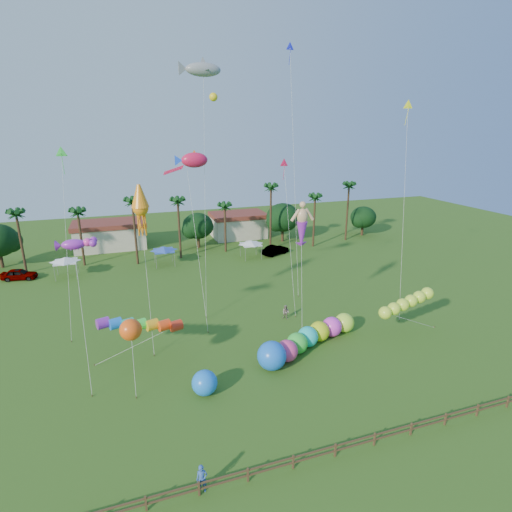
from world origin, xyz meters
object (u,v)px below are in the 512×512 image
object	(u,v)px
car_a	(19,274)
blue_ball	(205,383)
spectator_a	(202,479)
car_b	(275,250)
caterpillar_inflatable	(305,340)
spectator_b	(286,312)

from	to	relation	value
car_a	blue_ball	bearing A→B (deg)	-139.88
car_a	spectator_a	world-z (taller)	spectator_a
blue_ball	car_a	bearing A→B (deg)	119.99
car_a	blue_ball	xyz separation A→B (m)	(19.66, -34.07, 0.24)
car_b	caterpillar_inflatable	distance (m)	30.99
car_a	spectator_b	xyz separation A→B (m)	(31.11, -23.78, 0.02)
spectator_a	caterpillar_inflatable	xyz separation A→B (m)	(12.65, 12.46, 0.19)
car_b	caterpillar_inflatable	world-z (taller)	caterpillar_inflatable
car_b	spectator_a	xyz separation A→B (m)	(-21.33, -42.21, 0.09)
blue_ball	caterpillar_inflatable	bearing A→B (deg)	18.40
spectator_a	spectator_b	distance (m)	23.49
car_b	blue_ball	distance (m)	38.46
car_b	caterpillar_inflatable	xyz separation A→B (m)	(-8.69, -29.75, 0.28)
spectator_b	caterpillar_inflatable	world-z (taller)	caterpillar_inflatable
caterpillar_inflatable	car_b	bearing A→B (deg)	50.71
car_b	caterpillar_inflatable	bearing A→B (deg)	139.43
car_a	spectator_b	world-z (taller)	spectator_b
spectator_a	car_a	bearing A→B (deg)	121.07
spectator_a	spectator_b	xyz separation A→B (m)	(13.50, 19.22, -0.10)
spectator_a	car_b	bearing A→B (deg)	71.98
car_a	car_b	bearing A→B (deg)	-81.04
car_a	spectator_b	size ratio (longest dim) A/B	2.87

